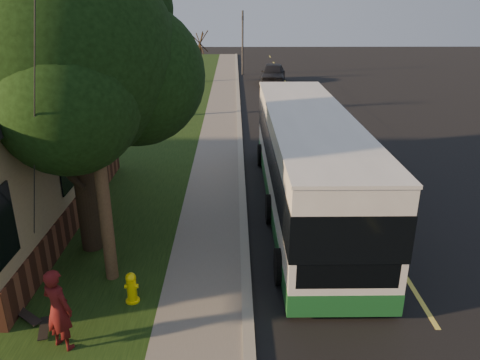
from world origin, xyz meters
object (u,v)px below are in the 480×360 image
at_px(bare_tree_near, 177,80).
at_px(skateboarder, 58,309).
at_px(fire_hydrant, 132,288).
at_px(traffic_signal, 243,38).
at_px(bare_tree_far, 200,57).
at_px(leafy_tree, 72,58).
at_px(distant_car, 273,73).
at_px(utility_pole, 91,93).
at_px(skateboard_main, 44,328).
at_px(skateboard_spare, 28,317).
at_px(transit_bus, 308,160).

distance_m(bare_tree_near, skateboarder, 19.49).
bearing_deg(fire_hydrant, traffic_signal, 84.79).
bearing_deg(bare_tree_far, fire_hydrant, -89.24).
xyz_separation_m(leafy_tree, distant_car, (7.08, 26.90, -4.37)).
bearing_deg(utility_pole, skateboard_main, -115.16).
bearing_deg(distant_car, traffic_signal, 125.06).
distance_m(fire_hydrant, utility_pole, 4.37).
height_order(fire_hydrant, bare_tree_far, bare_tree_far).
xyz_separation_m(bare_tree_far, distant_car, (5.91, -0.46, -1.21)).
xyz_separation_m(bare_tree_far, traffic_signal, (3.50, 4.00, 1.16)).
relative_size(leafy_tree, skateboard_spare, 9.95).
xyz_separation_m(skateboard_spare, distant_car, (7.64, 30.15, 0.67)).
relative_size(leafy_tree, traffic_signal, 1.42).
height_order(fire_hydrant, skateboarder, skateboarder).
bearing_deg(leafy_tree, utility_pole, -62.40).
xyz_separation_m(traffic_signal, transit_bus, (1.55, -28.90, -1.46)).
xyz_separation_m(bare_tree_far, skateboarder, (-0.67, -31.45, -1.06)).
bearing_deg(bare_tree_far, leafy_tree, -92.45).
xyz_separation_m(fire_hydrant, bare_tree_far, (-0.40, 30.00, 1.57)).
height_order(fire_hydrant, utility_pole, utility_pole).
bearing_deg(skateboarder, fire_hydrant, -99.15).
distance_m(leafy_tree, transit_bus, 7.53).
xyz_separation_m(fire_hydrant, skateboard_spare, (-2.13, -0.60, -0.30)).
bearing_deg(skateboard_main, bare_tree_far, 87.72).
bearing_deg(fire_hydrant, leafy_tree, 120.67).
bearing_deg(leafy_tree, bare_tree_far, 87.55).
bearing_deg(utility_pole, bare_tree_far, 89.40).
bearing_deg(fire_hydrant, bare_tree_far, 90.76).
distance_m(utility_pole, skateboard_spare, 4.99).
bearing_deg(traffic_signal, bare_tree_near, -104.04).
distance_m(transit_bus, distant_car, 24.48).
bearing_deg(skateboard_main, bare_tree_near, 87.78).
bearing_deg(distant_car, utility_pole, -95.64).
distance_m(fire_hydrant, skateboard_spare, 2.23).
distance_m(fire_hydrant, transit_bus, 7.02).
height_order(utility_pole, bare_tree_far, utility_pole).
relative_size(fire_hydrant, transit_bus, 0.06).
distance_m(utility_pole, bare_tree_far, 29.13).
xyz_separation_m(utility_pole, skateboard_spare, (-1.42, -1.60, -4.50)).
xyz_separation_m(leafy_tree, bare_tree_near, (0.67, 15.35, -3.02)).
bearing_deg(leafy_tree, traffic_signal, 81.53).
distance_m(skateboarder, distant_car, 31.69).
bearing_deg(fire_hydrant, skateboard_main, -148.91).
relative_size(traffic_signal, skateboard_spare, 7.01).
bearing_deg(distant_car, leafy_tree, -98.10).
height_order(utility_pole, skateboarder, utility_pole).
relative_size(utility_pole, bare_tree_far, 2.25).
relative_size(leafy_tree, transit_bus, 0.66).
relative_size(bare_tree_far, skateboarder, 2.31).
relative_size(skateboard_main, distant_car, 0.17).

